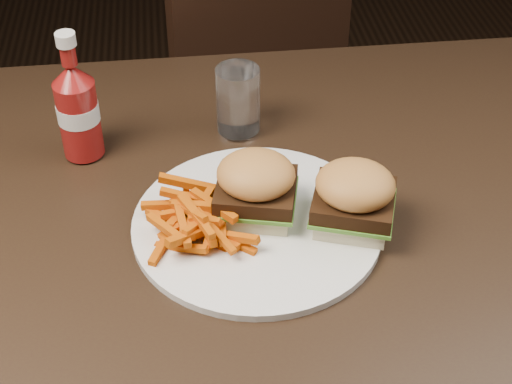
{
  "coord_description": "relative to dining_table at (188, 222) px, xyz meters",
  "views": [
    {
      "loc": [
        -0.0,
        -0.77,
        1.42
      ],
      "look_at": [
        0.09,
        -0.03,
        0.8
      ],
      "focal_mm": 55.0,
      "sensor_mm": 36.0,
      "label": 1
    }
  ],
  "objects": [
    {
      "name": "tumbler",
      "position": [
        0.08,
        0.17,
        0.08
      ],
      "size": [
        0.08,
        0.08,
        0.1
      ],
      "primitive_type": "cylinder",
      "rotation": [
        0.0,
        0.0,
        0.32
      ],
      "color": "white",
      "rests_on": "dining_table"
    },
    {
      "name": "sandwich_half_a",
      "position": [
        0.09,
        -0.03,
        0.04
      ],
      "size": [
        0.1,
        0.1,
        0.02
      ],
      "primitive_type": "cube",
      "rotation": [
        0.0,
        0.0,
        -0.24
      ],
      "color": "beige",
      "rests_on": "plate"
    },
    {
      "name": "dining_table",
      "position": [
        0.0,
        0.0,
        0.0
      ],
      "size": [
        1.2,
        0.8,
        0.04
      ],
      "primitive_type": "cube",
      "color": "black",
      "rests_on": "ground"
    },
    {
      "name": "sandwich_half_b",
      "position": [
        0.2,
        -0.06,
        0.04
      ],
      "size": [
        0.11,
        0.11,
        0.02
      ],
      "primitive_type": "cube",
      "rotation": [
        0.0,
        0.0,
        -0.32
      ],
      "color": "#FAE3BA",
      "rests_on": "plate"
    },
    {
      "name": "chair_far",
      "position": [
        0.1,
        0.72,
        -0.3
      ],
      "size": [
        0.53,
        0.53,
        0.04
      ],
      "primitive_type": "cube",
      "rotation": [
        0.0,
        0.0,
        3.56
      ],
      "color": "black",
      "rests_on": "ground"
    },
    {
      "name": "fries_pile",
      "position": [
        0.01,
        -0.05,
        0.05
      ],
      "size": [
        0.15,
        0.15,
        0.05
      ],
      "primitive_type": null,
      "rotation": [
        0.0,
        0.0,
        -0.24
      ],
      "color": "#B16401",
      "rests_on": "plate"
    },
    {
      "name": "ketchup_bottle",
      "position": [
        -0.14,
        0.14,
        0.08
      ],
      "size": [
        0.07,
        0.07,
        0.11
      ],
      "primitive_type": "cylinder",
      "rotation": [
        0.0,
        0.0,
        -0.19
      ],
      "color": "maroon",
      "rests_on": "dining_table"
    },
    {
      "name": "plate",
      "position": [
        0.09,
        -0.04,
        0.03
      ],
      "size": [
        0.32,
        0.32,
        0.01
      ],
      "primitive_type": "cylinder",
      "color": "white",
      "rests_on": "dining_table"
    }
  ]
}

